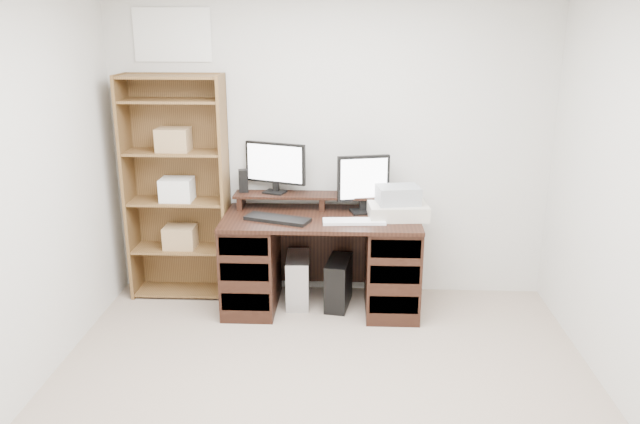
# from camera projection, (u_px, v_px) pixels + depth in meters

# --- Properties ---
(room) EXTENTS (3.54, 4.04, 2.54)m
(room) POSITION_uv_depth(u_px,v_px,m) (318.00, 219.00, 3.05)
(room) COLOR tan
(room) RESTS_ON ground
(desk) EXTENTS (1.50, 0.70, 0.75)m
(desk) POSITION_uv_depth(u_px,v_px,m) (321.00, 260.00, 4.87)
(desk) COLOR black
(desk) RESTS_ON ground
(riser_shelf) EXTENTS (1.40, 0.22, 0.12)m
(riser_shelf) POSITION_uv_depth(u_px,v_px,m) (322.00, 197.00, 4.94)
(riser_shelf) COLOR black
(riser_shelf) RESTS_ON desk
(monitor_wide) EXTENTS (0.49, 0.21, 0.40)m
(monitor_wide) POSITION_uv_depth(u_px,v_px,m) (275.00, 165.00, 4.91)
(monitor_wide) COLOR black
(monitor_wide) RESTS_ON riser_shelf
(monitor_small) EXTENTS (0.41, 0.19, 0.45)m
(monitor_small) POSITION_uv_depth(u_px,v_px,m) (363.00, 182.00, 4.81)
(monitor_small) COLOR black
(monitor_small) RESTS_ON desk
(speaker) EXTENTS (0.09, 0.09, 0.18)m
(speaker) POSITION_uv_depth(u_px,v_px,m) (243.00, 181.00, 4.97)
(speaker) COLOR black
(speaker) RESTS_ON riser_shelf
(keyboard_black) EXTENTS (0.52, 0.32, 0.03)m
(keyboard_black) POSITION_uv_depth(u_px,v_px,m) (277.00, 219.00, 4.66)
(keyboard_black) COLOR black
(keyboard_black) RESTS_ON desk
(keyboard_white) EXTENTS (0.47, 0.17, 0.02)m
(keyboard_white) POSITION_uv_depth(u_px,v_px,m) (354.00, 221.00, 4.61)
(keyboard_white) COLOR white
(keyboard_white) RESTS_ON desk
(mouse) EXTENTS (0.09, 0.07, 0.03)m
(mouse) POSITION_uv_depth(u_px,v_px,m) (397.00, 220.00, 4.63)
(mouse) COLOR white
(mouse) RESTS_ON desk
(printer) EXTENTS (0.47, 0.37, 0.11)m
(printer) POSITION_uv_depth(u_px,v_px,m) (397.00, 210.00, 4.73)
(printer) COLOR beige
(printer) RESTS_ON desk
(basket) EXTENTS (0.35, 0.27, 0.13)m
(basket) POSITION_uv_depth(u_px,v_px,m) (398.00, 195.00, 4.70)
(basket) COLOR #92979C
(basket) RESTS_ON printer
(tower_silver) EXTENTS (0.19, 0.40, 0.40)m
(tower_silver) POSITION_uv_depth(u_px,v_px,m) (298.00, 279.00, 4.99)
(tower_silver) COLOR #B2B5BA
(tower_silver) RESTS_ON ground
(tower_black) EXTENTS (0.22, 0.41, 0.39)m
(tower_black) POSITION_uv_depth(u_px,v_px,m) (338.00, 283.00, 4.94)
(tower_black) COLOR black
(tower_black) RESTS_ON ground
(bookshelf) EXTENTS (0.80, 0.30, 1.80)m
(bookshelf) POSITION_uv_depth(u_px,v_px,m) (178.00, 186.00, 4.97)
(bookshelf) COLOR brown
(bookshelf) RESTS_ON ground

